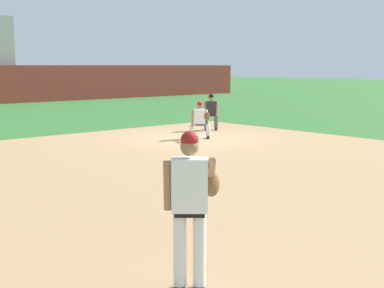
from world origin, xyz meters
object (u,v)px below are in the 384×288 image
object	(u,v)px
baseball	(190,166)
first_base_bag	(194,138)
first_baseman	(200,118)
umpire	(211,110)
pitcher	(191,202)

from	to	relation	value
baseball	first_base_bag	bearing A→B (deg)	47.40
first_baseman	umpire	world-z (taller)	umpire
pitcher	umpire	xyz separation A→B (m)	(10.87, 11.12, -0.27)
first_base_bag	baseball	xyz separation A→B (m)	(-3.58, -3.90, -0.01)
baseball	umpire	size ratio (longest dim) A/B	0.05
baseball	pitcher	bearing A→B (deg)	-131.25
baseball	first_baseman	world-z (taller)	first_baseman
first_base_bag	pitcher	world-z (taller)	pitcher
first_baseman	umpire	bearing A→B (deg)	37.96
first_baseman	umpire	size ratio (longest dim) A/B	0.92
pitcher	umpire	world-z (taller)	pitcher
first_base_bag	first_baseman	world-z (taller)	first_baseman
first_base_bag	umpire	xyz separation A→B (m)	(2.33, 1.57, 0.75)
pitcher	first_baseman	bearing A→B (deg)	47.20
first_baseman	first_base_bag	bearing A→B (deg)	170.65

